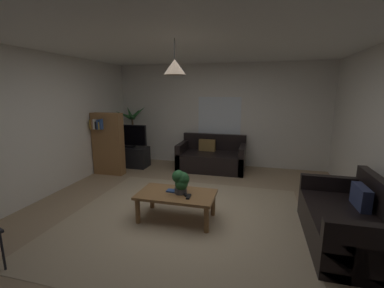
{
  "coord_description": "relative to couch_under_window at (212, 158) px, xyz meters",
  "views": [
    {
      "loc": [
        1.0,
        -3.54,
        1.87
      ],
      "look_at": [
        0.0,
        0.3,
        1.05
      ],
      "focal_mm": 24.06,
      "sensor_mm": 36.0,
      "label": 1
    }
  ],
  "objects": [
    {
      "name": "floor",
      "position": [
        0.06,
        -2.4,
        -0.28
      ],
      "size": [
        5.27,
        5.79,
        0.02
      ],
      "primitive_type": "cube",
      "color": "#9E8466",
      "rests_on": "ground"
    },
    {
      "name": "window_pane",
      "position": [
        0.09,
        0.5,
        0.88
      ],
      "size": [
        1.07,
        0.01,
        1.16
      ],
      "primitive_type": "cube",
      "color": "white"
    },
    {
      "name": "couch_under_window",
      "position": [
        0.0,
        0.0,
        0.0
      ],
      "size": [
        1.57,
        0.87,
        0.82
      ],
      "color": "black",
      "rests_on": "ground"
    },
    {
      "name": "remote_on_table_0",
      "position": [
        0.16,
        -2.68,
        0.15
      ],
      "size": [
        0.06,
        0.16,
        0.02
      ],
      "primitive_type": "cube",
      "rotation": [
        0.0,
        0.0,
        3.22
      ],
      "color": "black",
      "rests_on": "coffee_table"
    },
    {
      "name": "wall_back",
      "position": [
        0.06,
        0.53,
        1.0
      ],
      "size": [
        5.39,
        0.06,
        2.54
      ],
      "primitive_type": "cube",
      "color": "silver",
      "rests_on": "ground"
    },
    {
      "name": "potted_palm_corner",
      "position": [
        -2.21,
        0.27,
        0.37
      ],
      "size": [
        0.77,
        0.82,
        1.51
      ],
      "color": "beige",
      "rests_on": "ground"
    },
    {
      "name": "couch_right_side",
      "position": [
        2.2,
        -2.65,
        0.0
      ],
      "size": [
        0.87,
        1.56,
        0.82
      ],
      "rotation": [
        0.0,
        0.0,
        -1.57
      ],
      "color": "black",
      "rests_on": "ground"
    },
    {
      "name": "remote_on_table_1",
      "position": [
        0.09,
        -2.6,
        0.15
      ],
      "size": [
        0.12,
        0.16,
        0.02
      ],
      "primitive_type": "cube",
      "rotation": [
        0.0,
        0.0,
        0.53
      ],
      "color": "black",
      "rests_on": "coffee_table"
    },
    {
      "name": "wall_left",
      "position": [
        -2.61,
        -2.4,
        1.0
      ],
      "size": [
        0.06,
        5.79,
        2.54
      ],
      "primitive_type": "cube",
      "color": "silver",
      "rests_on": "ground"
    },
    {
      "name": "potted_plant_on_table",
      "position": [
        0.01,
        -2.57,
        0.32
      ],
      "size": [
        0.25,
        0.22,
        0.35
      ],
      "color": "#4C4C51",
      "rests_on": "coffee_table"
    },
    {
      "name": "tv_stand",
      "position": [
        -2.03,
        -0.25,
        -0.02
      ],
      "size": [
        0.9,
        0.44,
        0.5
      ],
      "primitive_type": "cube",
      "color": "black",
      "rests_on": "ground"
    },
    {
      "name": "tv",
      "position": [
        -2.03,
        -0.27,
        0.52
      ],
      "size": [
        0.91,
        0.16,
        0.56
      ],
      "color": "black",
      "rests_on": "tv_stand"
    },
    {
      "name": "bookshelf_corner",
      "position": [
        -2.22,
        -0.92,
        0.44
      ],
      "size": [
        0.7,
        0.31,
        1.4
      ],
      "color": "olive",
      "rests_on": "ground"
    },
    {
      "name": "ceiling",
      "position": [
        0.06,
        -2.4,
        2.28
      ],
      "size": [
        5.27,
        5.79,
        0.02
      ],
      "primitive_type": "cube",
      "color": "white"
    },
    {
      "name": "book_on_table_0",
      "position": [
        -0.14,
        -2.54,
        0.15
      ],
      "size": [
        0.15,
        0.12,
        0.02
      ],
      "primitive_type": "cube",
      "rotation": [
        0.0,
        0.0,
        -0.05
      ],
      "color": "#2D4C8C",
      "rests_on": "coffee_table"
    },
    {
      "name": "pendant_lamp",
      "position": [
        -0.05,
        -2.58,
        1.91
      ],
      "size": [
        0.3,
        0.3,
        0.46
      ],
      "color": "black"
    },
    {
      "name": "coffee_table",
      "position": [
        -0.05,
        -2.58,
        0.07
      ],
      "size": [
        1.12,
        0.63,
        0.41
      ],
      "color": "olive",
      "rests_on": "ground"
    },
    {
      "name": "rug",
      "position": [
        0.06,
        -2.6,
        -0.27
      ],
      "size": [
        3.43,
        3.18,
        0.01
      ],
      "primitive_type": "cube",
      "color": "tan",
      "rests_on": "ground"
    }
  ]
}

